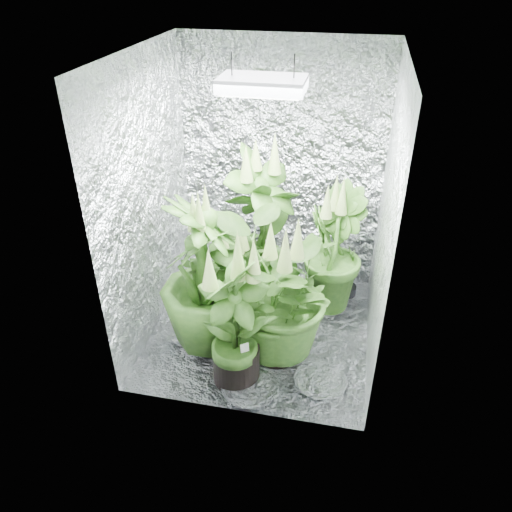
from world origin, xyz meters
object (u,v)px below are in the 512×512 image
Objects in this scene: grow_lamp at (262,85)px; plant_c at (332,251)px; plant_d at (205,277)px; plant_a at (231,276)px; plant_e at (278,296)px; plant_b at (261,229)px; plant_f at (235,322)px; circulation_fan at (345,277)px.

grow_lamp reaches higher than plant_c.
plant_d is (-0.83, -0.64, 0.07)m from plant_c.
plant_e reaches higher than plant_a.
plant_c is 1.05m from plant_d.
plant_b reaches higher than plant_f.
plant_b is 1.24× the size of plant_f.
grow_lamp reaches higher than plant_b.
grow_lamp is at bearing 30.18° from plant_d.
plant_c is 0.74m from plant_e.
grow_lamp is at bearing -78.65° from plant_b.
plant_f is (0.19, -0.62, 0.09)m from plant_a.
plant_a is 0.63× the size of plant_b.
plant_a is 0.66m from plant_f.
plant_c is (0.72, 0.34, 0.11)m from plant_a.
circulation_fan is at bearing 40.67° from plant_d.
plant_e is (0.16, -0.25, -1.31)m from grow_lamp.
plant_f is (-0.53, -0.96, -0.01)m from plant_c.
plant_b is (-0.09, 0.44, -1.20)m from grow_lamp.
circulation_fan is (0.94, 0.81, -0.41)m from plant_d.
plant_d is at bearing -123.25° from circulation_fan.
plant_a is 0.36m from plant_d.
plant_c is at bearing 65.50° from plant_e.
plant_c reaches higher than circulation_fan.
plant_a is 0.72× the size of plant_e.
circulation_fan is (0.12, 0.18, -0.34)m from plant_c.
plant_d reaches higher than plant_a.
grow_lamp is 1.32m from plant_d.
plant_d is (-0.11, -0.30, 0.17)m from plant_a.
plant_a is 0.45m from plant_b.
plant_e is (-0.31, -0.68, 0.01)m from plant_c.
plant_f is 2.87× the size of circulation_fan.
plant_e reaches higher than circulation_fan.
grow_lamp is 0.59× the size of plant_a.
plant_d is (-0.27, -0.65, -0.06)m from plant_b.
plant_f is (0.03, -0.97, -0.14)m from plant_b.
plant_b is 0.57m from plant_c.
grow_lamp is at bearing 123.42° from plant_e.
plant_b is at bearing 67.57° from plant_d.
grow_lamp is 0.42× the size of plant_e.
circulation_fan is (0.68, 0.16, -0.47)m from plant_b.
plant_e is (0.41, -0.34, 0.12)m from plant_a.
plant_c is 0.92× the size of plant_e.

